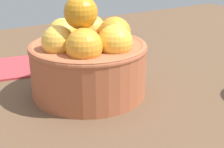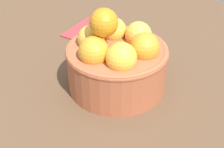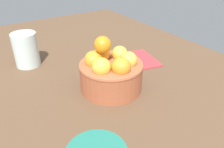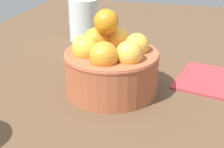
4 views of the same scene
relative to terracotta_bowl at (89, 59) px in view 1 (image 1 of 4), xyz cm
name	(u,v)px [view 1 (image 1 of 4)]	position (x,y,z in cm)	size (l,w,h in cm)	color
ground_plane	(90,107)	(-0.02, -0.09, -6.72)	(132.93, 80.99, 4.19)	brown
terracotta_bowl	(89,59)	(0.00, 0.00, 0.00)	(14.73, 14.73, 12.84)	#AD5938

